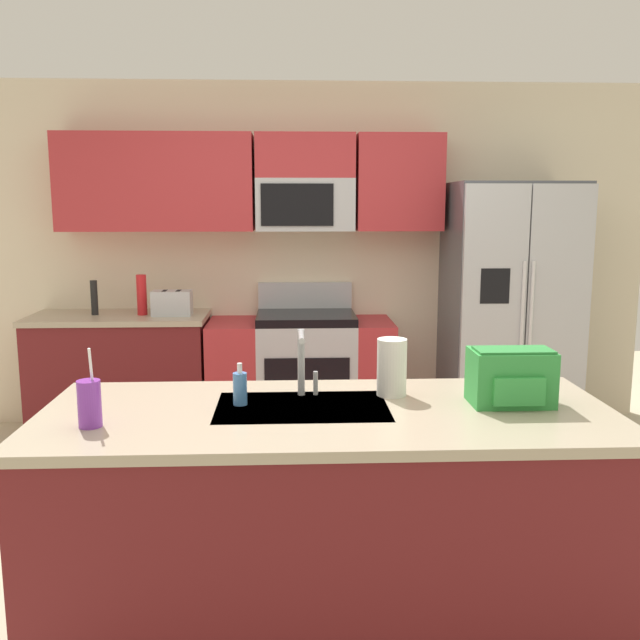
{
  "coord_description": "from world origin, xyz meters",
  "views": [
    {
      "loc": [
        -0.18,
        -3.22,
        1.69
      ],
      "look_at": [
        -0.01,
        0.6,
        1.05
      ],
      "focal_mm": 38.68,
      "sensor_mm": 36.0,
      "label": 1
    }
  ],
  "objects_px": {
    "toaster": "(172,303)",
    "drink_cup_purple": "(89,403)",
    "soap_dispenser": "(240,388)",
    "backpack": "(511,376)",
    "range_oven": "(301,374)",
    "pepper_mill": "(94,298)",
    "paper_towel_roll": "(392,367)",
    "bottle_red": "(142,295)",
    "refrigerator": "(509,310)",
    "sink_faucet": "(303,357)"
  },
  "relations": [
    {
      "from": "refrigerator",
      "to": "paper_towel_roll",
      "type": "height_order",
      "value": "refrigerator"
    },
    {
      "from": "sink_faucet",
      "to": "drink_cup_purple",
      "type": "distance_m",
      "value": 0.86
    },
    {
      "from": "sink_faucet",
      "to": "refrigerator",
      "type": "bearing_deg",
      "value": 54.15
    },
    {
      "from": "pepper_mill",
      "to": "backpack",
      "type": "relative_size",
      "value": 0.79
    },
    {
      "from": "bottle_red",
      "to": "drink_cup_purple",
      "type": "distance_m",
      "value": 2.61
    },
    {
      "from": "backpack",
      "to": "refrigerator",
      "type": "bearing_deg",
      "value": 72.32
    },
    {
      "from": "toaster",
      "to": "drink_cup_purple",
      "type": "distance_m",
      "value": 2.55
    },
    {
      "from": "pepper_mill",
      "to": "sink_faucet",
      "type": "bearing_deg",
      "value": -56.77
    },
    {
      "from": "range_oven",
      "to": "toaster",
      "type": "bearing_deg",
      "value": -176.77
    },
    {
      "from": "drink_cup_purple",
      "to": "toaster",
      "type": "bearing_deg",
      "value": 92.84
    },
    {
      "from": "sink_faucet",
      "to": "drink_cup_purple",
      "type": "relative_size",
      "value": 0.97
    },
    {
      "from": "paper_towel_roll",
      "to": "backpack",
      "type": "xyz_separation_m",
      "value": [
        0.46,
        -0.16,
        -0.0
      ]
    },
    {
      "from": "sink_faucet",
      "to": "paper_towel_roll",
      "type": "height_order",
      "value": "sink_faucet"
    },
    {
      "from": "toaster",
      "to": "soap_dispenser",
      "type": "xyz_separation_m",
      "value": [
        0.65,
        -2.29,
        -0.02
      ]
    },
    {
      "from": "paper_towel_roll",
      "to": "refrigerator",
      "type": "bearing_deg",
      "value": 61.06
    },
    {
      "from": "range_oven",
      "to": "bottle_red",
      "type": "height_order",
      "value": "bottle_red"
    },
    {
      "from": "bottle_red",
      "to": "sink_faucet",
      "type": "xyz_separation_m",
      "value": [
        1.12,
        -2.22,
        0.02
      ]
    },
    {
      "from": "sink_faucet",
      "to": "pepper_mill",
      "type": "bearing_deg",
      "value": 123.23
    },
    {
      "from": "refrigerator",
      "to": "paper_towel_roll",
      "type": "distance_m",
      "value": 2.47
    },
    {
      "from": "bottle_red",
      "to": "soap_dispenser",
      "type": "relative_size",
      "value": 1.72
    },
    {
      "from": "sink_faucet",
      "to": "soap_dispenser",
      "type": "distance_m",
      "value": 0.29
    },
    {
      "from": "pepper_mill",
      "to": "backpack",
      "type": "bearing_deg",
      "value": -46.13
    },
    {
      "from": "soap_dispenser",
      "to": "backpack",
      "type": "relative_size",
      "value": 0.53
    },
    {
      "from": "bottle_red",
      "to": "backpack",
      "type": "bearing_deg",
      "value": -50.59
    },
    {
      "from": "sink_faucet",
      "to": "soap_dispenser",
      "type": "height_order",
      "value": "sink_faucet"
    },
    {
      "from": "refrigerator",
      "to": "drink_cup_purple",
      "type": "bearing_deg",
      "value": -132.79
    },
    {
      "from": "pepper_mill",
      "to": "sink_faucet",
      "type": "height_order",
      "value": "sink_faucet"
    },
    {
      "from": "paper_towel_roll",
      "to": "backpack",
      "type": "distance_m",
      "value": 0.48
    },
    {
      "from": "toaster",
      "to": "drink_cup_purple",
      "type": "xyz_separation_m",
      "value": [
        0.13,
        -2.55,
        -0.0
      ]
    },
    {
      "from": "sink_faucet",
      "to": "paper_towel_roll",
      "type": "xyz_separation_m",
      "value": [
        0.37,
        0.01,
        -0.05
      ]
    },
    {
      "from": "range_oven",
      "to": "pepper_mill",
      "type": "relative_size",
      "value": 5.4
    },
    {
      "from": "toaster",
      "to": "bottle_red",
      "type": "height_order",
      "value": "bottle_red"
    },
    {
      "from": "bottle_red",
      "to": "backpack",
      "type": "relative_size",
      "value": 0.92
    },
    {
      "from": "range_oven",
      "to": "soap_dispenser",
      "type": "height_order",
      "value": "range_oven"
    },
    {
      "from": "refrigerator",
      "to": "backpack",
      "type": "relative_size",
      "value": 5.78
    },
    {
      "from": "refrigerator",
      "to": "bottle_red",
      "type": "distance_m",
      "value": 2.69
    },
    {
      "from": "pepper_mill",
      "to": "drink_cup_purple",
      "type": "height_order",
      "value": "drink_cup_purple"
    },
    {
      "from": "refrigerator",
      "to": "drink_cup_purple",
      "type": "distance_m",
      "value": 3.44
    },
    {
      "from": "range_oven",
      "to": "bottle_red",
      "type": "bearing_deg",
      "value": -179.18
    },
    {
      "from": "range_oven",
      "to": "backpack",
      "type": "height_order",
      "value": "backpack"
    },
    {
      "from": "sink_faucet",
      "to": "soap_dispenser",
      "type": "xyz_separation_m",
      "value": [
        -0.25,
        -0.1,
        -0.1
      ]
    },
    {
      "from": "refrigerator",
      "to": "range_oven",
      "type": "bearing_deg",
      "value": 177.32
    },
    {
      "from": "range_oven",
      "to": "backpack",
      "type": "relative_size",
      "value": 4.25
    },
    {
      "from": "refrigerator",
      "to": "backpack",
      "type": "height_order",
      "value": "refrigerator"
    },
    {
      "from": "drink_cup_purple",
      "to": "paper_towel_roll",
      "type": "bearing_deg",
      "value": 17.79
    },
    {
      "from": "refrigerator",
      "to": "toaster",
      "type": "xyz_separation_m",
      "value": [
        -2.47,
        0.02,
        0.07
      ]
    },
    {
      "from": "range_oven",
      "to": "sink_faucet",
      "type": "xyz_separation_m",
      "value": [
        -0.03,
        -2.24,
        0.62
      ]
    },
    {
      "from": "pepper_mill",
      "to": "drink_cup_purple",
      "type": "relative_size",
      "value": 0.87
    },
    {
      "from": "range_oven",
      "to": "soap_dispenser",
      "type": "bearing_deg",
      "value": -96.91
    },
    {
      "from": "soap_dispenser",
      "to": "backpack",
      "type": "height_order",
      "value": "backpack"
    }
  ]
}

